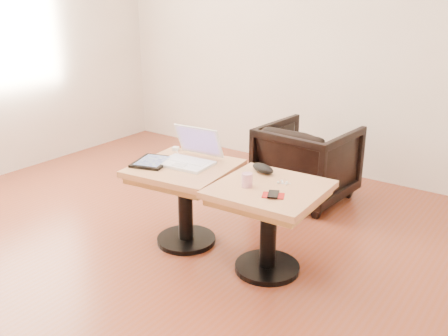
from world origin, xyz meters
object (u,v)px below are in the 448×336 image
Objects in this scene: side_table_left at (185,185)px; striped_cup at (247,180)px; laptop at (190,156)px; side_table_right at (269,208)px; armchair at (307,162)px.

side_table_left is 8.35× the size of striped_cup.
side_table_left is 0.20m from laptop.
laptop is at bearing 165.76° from striped_cup.
side_table_right is 0.92× the size of armchair.
armchair reaches higher than side_table_left.
striped_cup is 1.29m from armchair.
side_table_right is 0.22m from striped_cup.
laptop is (-0.01, 0.07, 0.19)m from side_table_left.
laptop reaches higher than side_table_right.
armchair is (-0.22, 1.24, -0.28)m from striped_cup.
armchair is at bearing 68.29° from side_table_left.
side_table_right is at bearing -5.24° from side_table_left.
side_table_left is 0.64m from side_table_right.
laptop is 4.47× the size of striped_cup.
laptop is at bearing 77.82° from armchair.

